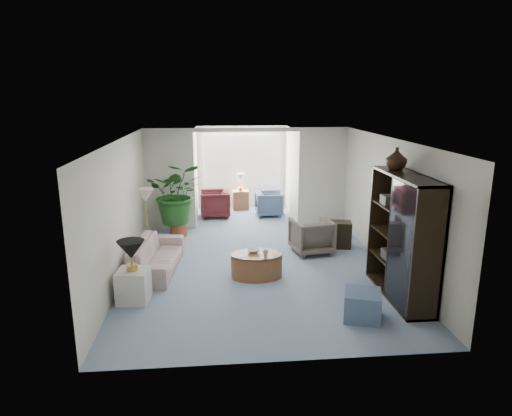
{
  "coord_description": "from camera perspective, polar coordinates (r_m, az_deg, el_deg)",
  "views": [
    {
      "loc": [
        -0.8,
        -8.0,
        3.28
      ],
      "look_at": [
        0.0,
        0.6,
        1.1
      ],
      "focal_mm": 31.63,
      "sensor_mm": 36.0,
      "label": 1
    }
  ],
  "objects": [
    {
      "name": "plant_pot",
      "position": [
        10.9,
        -9.76,
        -2.67
      ],
      "size": [
        0.4,
        0.4,
        0.32
      ],
      "primitive_type": "cylinder",
      "color": "brown",
      "rests_on": "ground"
    },
    {
      "name": "coffee_table",
      "position": [
        8.36,
        0.09,
        -7.26
      ],
      "size": [
        1.13,
        1.13,
        0.45
      ],
      "primitive_type": "cylinder",
      "rotation": [
        0.0,
        0.0,
        0.21
      ],
      "color": "brown",
      "rests_on": "ground"
    },
    {
      "name": "floor_lamp",
      "position": [
        9.61,
        -13.81,
        1.56
      ],
      "size": [
        0.36,
        0.36,
        0.28
      ],
      "primitive_type": "cone",
      "color": "beige",
      "rests_on": "ground"
    },
    {
      "name": "framed_picture",
      "position": [
        8.69,
        16.84,
        3.08
      ],
      "size": [
        0.04,
        0.5,
        0.4
      ],
      "primitive_type": "cube",
      "color": "beige"
    },
    {
      "name": "window_pane",
      "position": [
        13.34,
        -1.83,
        6.06
      ],
      "size": [
        2.2,
        0.02,
        1.5
      ],
      "primitive_type": "cube",
      "color": "white"
    },
    {
      "name": "side_table_dark",
      "position": [
        10.11,
        10.54,
        -3.3
      ],
      "size": [
        0.54,
        0.46,
        0.58
      ],
      "primitive_type": "cube",
      "rotation": [
        0.0,
        0.0,
        -0.18
      ],
      "color": "black",
      "rests_on": "ground"
    },
    {
      "name": "sunroom_chair_blue",
      "position": [
        12.52,
        1.69,
        0.56
      ],
      "size": [
        0.74,
        0.72,
        0.67
      ],
      "primitive_type": "imported",
      "rotation": [
        0.0,
        0.0,
        1.58
      ],
      "color": "slate",
      "rests_on": "ground"
    },
    {
      "name": "back_header",
      "position": [
        11.06,
        -1.17,
        9.86
      ],
      "size": [
        2.6,
        0.12,
        0.1
      ],
      "primitive_type": "cube",
      "color": "silver",
      "rests_on": "back_pier_left"
    },
    {
      "name": "entertainment_cabinet",
      "position": [
        7.73,
        18.07,
        -3.5
      ],
      "size": [
        0.49,
        1.85,
        2.06
      ],
      "primitive_type": "cube",
      "color": "black",
      "rests_on": "ground"
    },
    {
      "name": "sunroom_floor",
      "position": [
        12.56,
        -1.48,
        -0.97
      ],
      "size": [
        2.6,
        2.6,
        0.0
      ],
      "primitive_type": "plane",
      "color": "#8A9FB6",
      "rests_on": "ground"
    },
    {
      "name": "back_pier_left",
      "position": [
        11.24,
        -10.86,
        3.51
      ],
      "size": [
        1.2,
        0.12,
        2.5
      ],
      "primitive_type": "cube",
      "color": "silver",
      "rests_on": "ground"
    },
    {
      "name": "cabinet_urn",
      "position": [
        7.92,
        17.33,
        5.99
      ],
      "size": [
        0.35,
        0.35,
        0.37
      ],
      "primitive_type": "imported",
      "color": "black",
      "rests_on": "entertainment_cabinet"
    },
    {
      "name": "sofa",
      "position": [
        8.88,
        -12.52,
        -5.88
      ],
      "size": [
        0.95,
        2.03,
        0.57
      ],
      "primitive_type": "imported",
      "rotation": [
        0.0,
        0.0,
        1.48
      ],
      "color": "beige",
      "rests_on": "ground"
    },
    {
      "name": "house_plant",
      "position": [
        10.68,
        -9.96,
        1.87
      ],
      "size": [
        1.3,
        1.13,
        1.45
      ],
      "primitive_type": "imported",
      "color": "#1F541C",
      "rests_on": "plant_pot"
    },
    {
      "name": "back_pier_right",
      "position": [
        11.51,
        8.36,
        3.86
      ],
      "size": [
        1.2,
        0.12,
        2.5
      ],
      "primitive_type": "cube",
      "color": "silver",
      "rests_on": "ground"
    },
    {
      "name": "sunroom_table",
      "position": [
        13.19,
        -1.94,
        1.01
      ],
      "size": [
        0.46,
        0.36,
        0.56
      ],
      "primitive_type": "cube",
      "rotation": [
        0.0,
        0.0,
        0.01
      ],
      "color": "brown",
      "rests_on": "ground"
    },
    {
      "name": "floor",
      "position": [
        8.68,
        0.37,
        -8.03
      ],
      "size": [
        6.0,
        6.0,
        0.0
      ],
      "primitive_type": "plane",
      "color": "#8A9FB6",
      "rests_on": "ground"
    },
    {
      "name": "sunroom_chair_maroon",
      "position": [
        12.42,
        -5.19,
        0.54
      ],
      "size": [
        0.81,
        0.79,
        0.73
      ],
      "primitive_type": "imported",
      "rotation": [
        0.0,
        0.0,
        -1.57
      ],
      "color": "#551D1F",
      "rests_on": "ground"
    },
    {
      "name": "shelf_clutter",
      "position": [
        7.78,
        17.53,
        -4.02
      ],
      "size": [
        0.3,
        1.31,
        1.06
      ],
      "color": "#33302E",
      "rests_on": "entertainment_cabinet"
    },
    {
      "name": "end_table",
      "position": [
        7.68,
        -15.23,
        -9.47
      ],
      "size": [
        0.53,
        0.53,
        0.53
      ],
      "primitive_type": "cube",
      "rotation": [
        0.0,
        0.0,
        -0.09
      ],
      "color": "silver",
      "rests_on": "ground"
    },
    {
      "name": "coffee_bowl",
      "position": [
        8.36,
        -0.32,
        -5.4
      ],
      "size": [
        0.28,
        0.28,
        0.06
      ],
      "primitive_type": "imported",
      "rotation": [
        0.0,
        0.0,
        0.21
      ],
      "color": "silver",
      "rests_on": "coffee_table"
    },
    {
      "name": "ottoman",
      "position": [
        7.1,
        13.3,
        -11.86
      ],
      "size": [
        0.67,
        0.67,
        0.42
      ],
      "primitive_type": "cube",
      "rotation": [
        0.0,
        0.0,
        -0.31
      ],
      "color": "slate",
      "rests_on": "ground"
    },
    {
      "name": "coffee_cup",
      "position": [
        8.19,
        1.21,
        -5.69
      ],
      "size": [
        0.13,
        0.13,
        0.1
      ],
      "primitive_type": "imported",
      "rotation": [
        0.0,
        0.0,
        0.21
      ],
      "color": "beige",
      "rests_on": "coffee_table"
    },
    {
      "name": "window_blinds",
      "position": [
        13.31,
        -1.82,
        6.04
      ],
      "size": [
        2.2,
        0.02,
        1.5
      ],
      "primitive_type": "cube",
      "color": "white"
    },
    {
      "name": "wingback_chair",
      "position": [
        9.64,
        7.03,
        -3.52
      ],
      "size": [
        0.91,
        0.93,
        0.74
      ],
      "primitive_type": "imported",
      "rotation": [
        0.0,
        0.0,
        3.31
      ],
      "color": "#695F53",
      "rests_on": "ground"
    },
    {
      "name": "table_lamp",
      "position": [
        7.46,
        -15.53,
        -5.11
      ],
      "size": [
        0.44,
        0.44,
        0.3
      ],
      "primitive_type": "cone",
      "color": "black",
      "rests_on": "end_table"
    }
  ]
}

